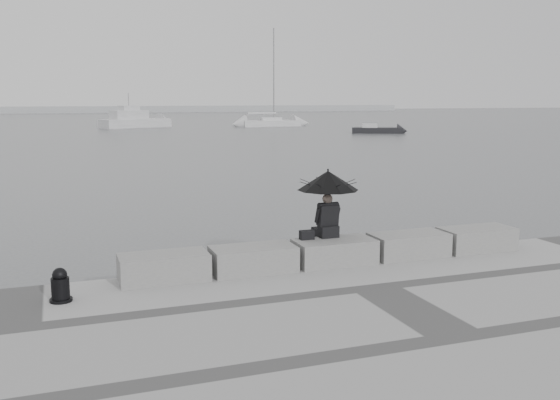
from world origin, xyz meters
name	(u,v)px	position (x,y,z in m)	size (l,w,h in m)	color
ground	(325,282)	(0.00, 0.00, 0.00)	(360.00, 360.00, 0.00)	#4C4F52
stone_block_far_left	(164,268)	(-3.40, -0.45, 0.75)	(1.60, 0.80, 0.50)	slate
stone_block_left	(253,259)	(-1.70, -0.45, 0.75)	(1.60, 0.80, 0.50)	slate
stone_block_centre	(334,252)	(0.00, -0.45, 0.75)	(1.60, 0.80, 0.50)	slate
stone_block_right	(409,245)	(1.70, -0.45, 0.75)	(1.60, 0.80, 0.50)	slate
stone_block_far_right	(476,239)	(3.40, -0.45, 0.75)	(1.60, 0.80, 0.50)	slate
seated_person	(328,187)	(-0.02, -0.15, 2.02)	(1.24, 1.24, 1.39)	black
bag	(307,235)	(-0.51, -0.23, 1.09)	(0.28, 0.16, 0.18)	black
mooring_bollard	(60,288)	(-5.18, -1.06, 0.74)	(0.36, 0.36, 0.57)	black
distant_landmass	(40,109)	(-8.14, 154.51, 0.90)	(180.00, 8.00, 2.80)	#9C9FA1
sailboat_right	(270,122)	(22.09, 67.68, 0.52)	(7.97, 2.58, 12.90)	silver
motor_cruiser	(136,121)	(4.74, 70.27, 0.89)	(9.38, 6.20, 4.50)	silver
small_motorboat	(377,130)	(27.64, 48.43, 0.32)	(5.52, 3.81, 1.10)	black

